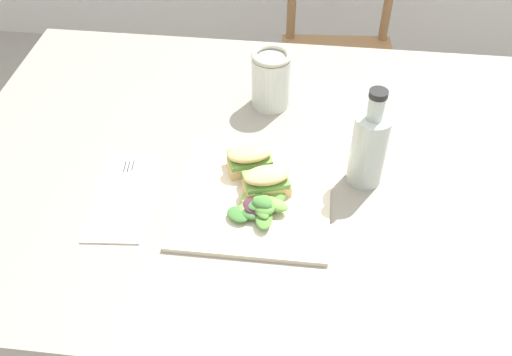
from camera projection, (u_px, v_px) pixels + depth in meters
name	position (u px, v px, depth m)	size (l,w,h in m)	color
dining_table	(257.00, 199.00, 1.28)	(1.29, 0.95, 0.74)	gray
chair_wooden_far	(338.00, 59.00, 2.02)	(0.43, 0.43, 0.87)	#8E6642
plate_lunch	(254.00, 198.00, 1.12)	(0.30, 0.30, 0.01)	beige
sandwich_half_front	(267.00, 181.00, 1.10)	(0.10, 0.09, 0.06)	#DBB270
sandwich_half_back	(250.00, 159.00, 1.15)	(0.10, 0.09, 0.06)	#DBB270
salad_mixed_greens	(260.00, 206.00, 1.07)	(0.13, 0.13, 0.04)	#518438
napkin_folded	(123.00, 193.00, 1.13)	(0.11, 0.26, 0.00)	silver
fork_on_napkin	(124.00, 186.00, 1.14)	(0.04, 0.19, 0.00)	silver
bottle_cold_brew	(368.00, 151.00, 1.11)	(0.07, 0.07, 0.22)	black
mason_jar_iced_tea	(271.00, 82.00, 1.30)	(0.09, 0.09, 0.14)	gold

